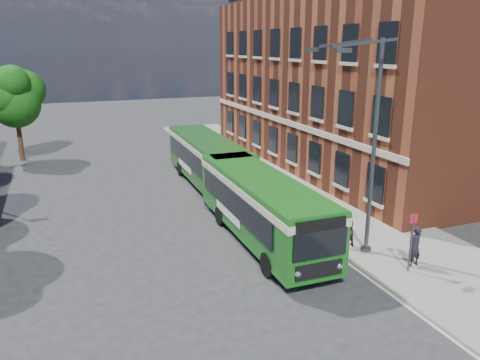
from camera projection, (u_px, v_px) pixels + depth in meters
name	position (u px, v px, depth m)	size (l,w,h in m)	color
ground	(237.00, 254.00, 20.27)	(120.00, 120.00, 0.00)	#2B2B2E
pavement	(294.00, 185.00, 29.86)	(6.00, 48.00, 0.15)	gray
kerb_line	(250.00, 192.00, 28.80)	(0.12, 48.00, 0.01)	beige
brick_office	(357.00, 69.00, 33.96)	(12.10, 26.00, 14.20)	brown
street_lamp	(367.00, 146.00, 18.84)	(2.96, 2.38, 9.00)	#3C3F41
bus_stop_sign	(411.00, 239.00, 18.07)	(0.35, 0.08, 2.52)	#3C3F41
bus_front	(262.00, 202.00, 21.25)	(2.75, 10.65, 3.02)	#176019
bus_rear	(208.00, 157.00, 29.74)	(2.81, 11.32, 3.02)	#1C5118
pedestrian_a	(415.00, 246.00, 18.67)	(0.62, 0.41, 1.70)	black
pedestrian_b	(347.00, 230.00, 20.42)	(0.79, 0.62, 1.63)	#29251D
tree_right	(15.00, 96.00, 35.26)	(4.33, 4.11, 7.30)	#3B2315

